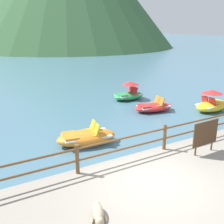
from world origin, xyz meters
The scene contains 7 objects.
dock_railing centered at (0.00, 1.55, 0.97)m, with size 23.92×0.12×0.95m.
sign_board centered at (2.72, 0.62, 1.13)m, with size 1.18×0.08×1.19m.
dog_resting centered at (-2.09, -0.59, 0.52)m, with size 0.53×1.01×0.26m.
pedal_boat_0 centered at (7.98, 4.78, 0.42)m, with size 2.29×1.35×1.26m.
pedal_boat_1 centered at (5.05, 6.41, 0.24)m, with size 2.44×1.45×0.81m.
pedal_boat_3 centered at (-0.20, 4.21, 0.30)m, with size 2.65×1.62×0.89m.
pedal_boat_4 centered at (5.24, 9.27, 0.39)m, with size 2.20×1.22×1.20m.
Camera 1 is at (-4.49, -5.40, 4.74)m, focal length 43.91 mm.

